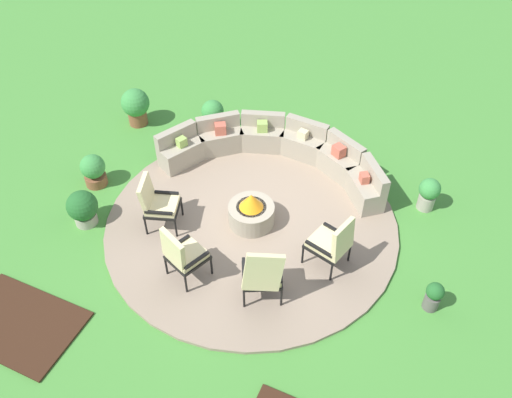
# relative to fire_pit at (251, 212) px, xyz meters

# --- Properties ---
(ground_plane) EXTENTS (24.00, 24.00, 0.00)m
(ground_plane) POSITION_rel_fire_pit_xyz_m (0.00, 0.00, -0.31)
(ground_plane) COLOR #478C38
(patio_circle) EXTENTS (5.21, 5.21, 0.06)m
(patio_circle) POSITION_rel_fire_pit_xyz_m (0.00, 0.00, -0.28)
(patio_circle) COLOR gray
(patio_circle) RESTS_ON ground_plane
(mulch_bed_left) EXTENTS (1.84, 1.25, 0.04)m
(mulch_bed_left) POSITION_rel_fire_pit_xyz_m (-2.34, -3.35, -0.29)
(mulch_bed_left) COLOR #382114
(mulch_bed_left) RESTS_ON ground_plane
(fire_pit) EXTENTS (0.82, 0.82, 0.66)m
(fire_pit) POSITION_rel_fire_pit_xyz_m (0.00, 0.00, 0.00)
(fire_pit) COLOR #9E937F
(fire_pit) RESTS_ON patio_circle
(curved_stone_bench) EXTENTS (4.45, 1.97, 0.75)m
(curved_stone_bench) POSITION_rel_fire_pit_xyz_m (-0.21, 1.69, 0.06)
(curved_stone_bench) COLOR #9E937F
(curved_stone_bench) RESTS_ON patio_circle
(lounge_chair_front_left) EXTENTS (0.73, 0.71, 1.02)m
(lounge_chair_front_left) POSITION_rel_fire_pit_xyz_m (-1.45, -0.71, 0.29)
(lounge_chair_front_left) COLOR black
(lounge_chair_front_left) RESTS_ON patio_circle
(lounge_chair_front_right) EXTENTS (0.72, 0.74, 1.13)m
(lounge_chair_front_right) POSITION_rel_fire_pit_xyz_m (-0.47, -1.56, 0.32)
(lounge_chair_front_right) COLOR black
(lounge_chair_front_right) RESTS_ON patio_circle
(lounge_chair_back_left) EXTENTS (0.81, 0.82, 1.18)m
(lounge_chair_back_left) POSITION_rel_fire_pit_xyz_m (0.83, -1.41, 0.33)
(lounge_chair_back_left) COLOR black
(lounge_chair_back_left) RESTS_ON patio_circle
(lounge_chair_back_right) EXTENTS (0.75, 0.71, 1.03)m
(lounge_chair_back_right) POSITION_rel_fire_pit_xyz_m (1.58, -0.35, 0.29)
(lounge_chair_back_right) COLOR black
(lounge_chair_back_right) RESTS_ON patio_circle
(potted_plant_0) EXTENTS (0.55, 0.55, 0.69)m
(potted_plant_0) POSITION_rel_fire_pit_xyz_m (-2.72, -1.17, 0.06)
(potted_plant_0) COLOR #A89E8E
(potted_plant_0) RESTS_ON ground_plane
(potted_plant_1) EXTENTS (0.61, 0.61, 0.84)m
(potted_plant_1) POSITION_rel_fire_pit_xyz_m (-3.55, 1.77, 0.16)
(potted_plant_1) COLOR brown
(potted_plant_1) RESTS_ON ground_plane
(potted_plant_2) EXTENTS (0.47, 0.47, 0.67)m
(potted_plant_2) POSITION_rel_fire_pit_xyz_m (-3.19, -0.24, 0.04)
(potted_plant_2) COLOR brown
(potted_plant_2) RESTS_ON ground_plane
(potted_plant_3) EXTENTS (0.39, 0.39, 0.66)m
(potted_plant_3) POSITION_rel_fire_pit_xyz_m (2.75, 1.70, 0.06)
(potted_plant_3) COLOR #A89E8E
(potted_plant_3) RESTS_ON ground_plane
(potted_plant_4) EXTENTS (0.28, 0.28, 0.54)m
(potted_plant_4) POSITION_rel_fire_pit_xyz_m (3.27, -0.48, -0.02)
(potted_plant_4) COLOR #605B56
(potted_plant_4) RESTS_ON ground_plane
(potted_plant_5) EXTENTS (0.48, 0.48, 0.68)m
(potted_plant_5) POSITION_rel_fire_pit_xyz_m (-1.96, 2.30, 0.05)
(potted_plant_5) COLOR #A89E8E
(potted_plant_5) RESTS_ON ground_plane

